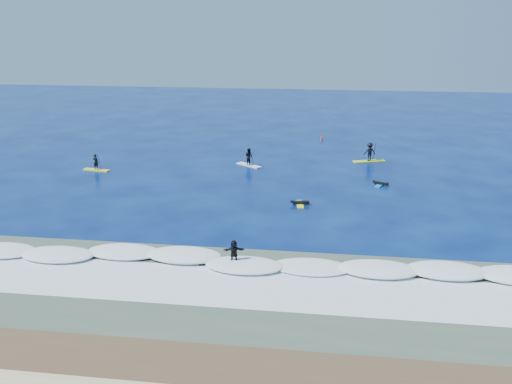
# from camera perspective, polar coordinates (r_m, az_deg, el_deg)

# --- Properties ---
(ground) EXTENTS (160.00, 160.00, 0.00)m
(ground) POSITION_cam_1_polar(r_m,az_deg,el_deg) (44.58, -0.31, -1.99)
(ground) COLOR #030F45
(ground) RESTS_ON ground
(wet_sand_strip) EXTENTS (90.00, 5.00, 0.08)m
(wet_sand_strip) POSITION_cam_1_polar(r_m,az_deg,el_deg) (25.63, -7.61, -17.70)
(wet_sand_strip) COLOR #4F3924
(wet_sand_strip) RESTS_ON ground
(shallow_water) EXTENTS (90.00, 13.00, 0.01)m
(shallow_water) POSITION_cam_1_polar(r_m,az_deg,el_deg) (31.87, -4.00, -10.13)
(shallow_water) COLOR #3C5244
(shallow_water) RESTS_ON ground
(breaking_wave) EXTENTS (40.00, 6.00, 0.30)m
(breaking_wave) POSITION_cam_1_polar(r_m,az_deg,el_deg) (35.40, -2.67, -7.22)
(breaking_wave) COLOR white
(breaking_wave) RESTS_ON ground
(whitewater) EXTENTS (34.00, 5.00, 0.02)m
(whitewater) POSITION_cam_1_polar(r_m,az_deg,el_deg) (32.75, -3.64, -9.36)
(whitewater) COLOR silver
(whitewater) RESTS_ON ground
(sup_paddler_left) EXTENTS (2.78, 1.13, 1.90)m
(sup_paddler_left) POSITION_cam_1_polar(r_m,az_deg,el_deg) (58.66, -15.71, 2.65)
(sup_paddler_left) COLOR yellow
(sup_paddler_left) RESTS_ON ground
(sup_paddler_center) EXTENTS (2.86, 2.39, 2.11)m
(sup_paddler_center) POSITION_cam_1_polar(r_m,az_deg,el_deg) (58.29, -0.71, 3.41)
(sup_paddler_center) COLOR white
(sup_paddler_center) RESTS_ON ground
(sup_paddler_right) EXTENTS (3.47, 1.92, 2.38)m
(sup_paddler_right) POSITION_cam_1_polar(r_m,az_deg,el_deg) (61.07, 11.28, 3.84)
(sup_paddler_right) COLOR yellow
(sup_paddler_right) RESTS_ON ground
(prone_paddler_near) EXTENTS (1.56, 2.01, 0.41)m
(prone_paddler_near) POSITION_cam_1_polar(r_m,az_deg,el_deg) (46.28, 4.41, -1.13)
(prone_paddler_near) COLOR #F0F51A
(prone_paddler_near) RESTS_ON ground
(prone_paddler_far) EXTENTS (1.45, 1.93, 0.39)m
(prone_paddler_far) POSITION_cam_1_polar(r_m,az_deg,el_deg) (52.75, 12.33, 0.80)
(prone_paddler_far) COLOR #1A7AC6
(prone_paddler_far) RESTS_ON ground
(wave_surfer) EXTENTS (2.20, 1.03, 1.54)m
(wave_surfer) POSITION_cam_1_polar(r_m,az_deg,el_deg) (34.82, -2.22, -6.10)
(wave_surfer) COLOR white
(wave_surfer) RESTS_ON breaking_wave
(marker_buoy) EXTENTS (0.26, 0.26, 0.63)m
(marker_buoy) POSITION_cam_1_polar(r_m,az_deg,el_deg) (70.95, 6.58, 5.34)
(marker_buoy) COLOR #EB4614
(marker_buoy) RESTS_ON ground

